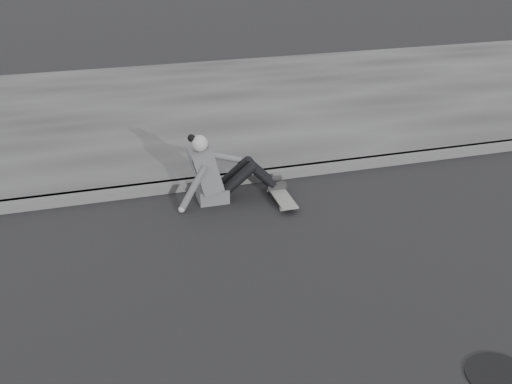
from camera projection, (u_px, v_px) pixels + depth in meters
ground at (283, 303)px, 5.20m from camera, size 80.00×80.00×0.00m
curb at (221, 180)px, 7.39m from camera, size 24.00×0.16×0.12m
sidewalk at (182, 109)px, 9.98m from camera, size 24.00×6.00×0.12m
manhole at (501, 377)px, 4.38m from camera, size 0.53×0.53×0.01m
skateboard at (281, 195)px, 6.98m from camera, size 0.20×0.78×0.09m
seated_woman at (217, 173)px, 6.89m from camera, size 1.38×0.46×0.88m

